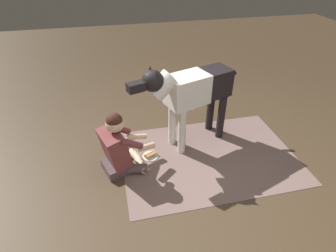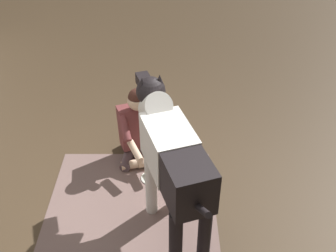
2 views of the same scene
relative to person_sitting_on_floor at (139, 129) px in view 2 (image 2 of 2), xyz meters
name	(u,v)px [view 2 (image 2 of 2)]	position (x,y,z in m)	size (l,w,h in m)	color
ground_plane	(131,224)	(-0.99, 0.03, -0.33)	(14.23, 14.23, 0.00)	#483725
area_rug	(128,238)	(-1.16, 0.04, -0.33)	(2.29, 1.59, 0.01)	#795F59
person_sitting_on_floor	(139,129)	(0.00, 0.00, 0.00)	(0.71, 0.60, 0.82)	#523F43
large_dog	(171,155)	(-0.98, -0.33, 0.48)	(1.55, 0.66, 1.24)	silver
hot_dog_on_plate	(151,176)	(-0.40, -0.13, -0.31)	(0.22, 0.22, 0.06)	silver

